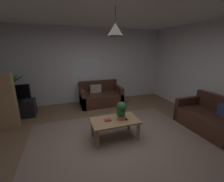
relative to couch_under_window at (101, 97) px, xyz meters
The scene contains 16 objects.
floor 2.32m from the couch_under_window, 95.98° to the right, with size 5.73×5.58×0.02m, color brown.
rug 2.52m from the couch_under_window, 95.50° to the right, with size 3.72×3.07×0.01m, color gray.
wall_back 1.22m from the couch_under_window, 114.43° to the left, with size 5.85×0.06×2.69m, color silver.
wall_right 3.67m from the couch_under_window, 40.79° to the right, with size 0.06×5.58×2.69m, color silver.
ceiling 3.35m from the couch_under_window, 95.98° to the right, with size 5.73×5.58×0.02m, color white.
window_pane 1.08m from the couch_under_window, 129.97° to the left, with size 1.00×0.01×1.03m, color white.
couch_under_window is the anchor object (origin of this frame).
couch_right_side 3.34m from the couch_under_window, 50.51° to the right, with size 0.87×1.41×0.82m.
coffee_table 2.22m from the couch_under_window, 96.41° to the right, with size 1.03×0.59×0.45m.
book_on_table_0 2.22m from the couch_under_window, 100.46° to the right, with size 0.15×0.11×0.02m, color #B22D2D.
remote_on_table_0 2.24m from the couch_under_window, 90.86° to the right, with size 0.05×0.16×0.02m, color black.
potted_plant_on_table 2.24m from the couch_under_window, 92.72° to the right, with size 0.22×0.22×0.40m.
tv_stand 2.57m from the couch_under_window, behind, with size 0.90×0.44×0.50m, color black.
tv 2.61m from the couch_under_window, behind, with size 0.76×0.16×0.48m.
potted_palm_corner 2.77m from the couch_under_window, behind, with size 0.82×0.79×1.32m.
pendant_lamp 2.99m from the couch_under_window, 96.41° to the right, with size 0.30×0.30×0.51m.
Camera 1 is at (-1.00, -2.64, 1.93)m, focal length 23.55 mm.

